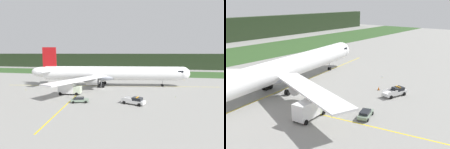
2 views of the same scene
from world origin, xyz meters
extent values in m
plane|color=gray|center=(0.00, 0.00, 0.00)|extent=(320.00, 320.00, 0.00)
cube|color=#2E4F24|center=(0.00, 50.94, 0.02)|extent=(320.00, 31.09, 0.04)
cube|color=#23331C|center=(0.00, 82.89, 5.81)|extent=(288.00, 4.87, 11.63)
cube|color=yellow|center=(1.32, 5.53, 0.00)|extent=(77.71, 12.36, 0.01)
cube|color=yellow|center=(-4.13, -20.45, 0.00)|extent=(5.05, 30.67, 0.01)
cylinder|color=white|center=(1.32, 5.53, 4.81)|extent=(49.31, 12.45, 4.97)
ellipsoid|color=white|center=(26.57, 9.45, 4.81)|extent=(6.17, 5.75, 4.97)
ellipsoid|color=white|center=(-24.42, 1.53, 5.19)|extent=(8.43, 4.90, 3.73)
ellipsoid|color=#B6BCCB|center=(-1.11, 5.15, 3.45)|extent=(10.79, 6.71, 2.73)
cube|color=black|center=(25.39, 9.27, 5.68)|extent=(2.50, 4.94, 0.70)
cube|color=white|center=(-9.70, 16.75, 4.19)|extent=(18.27, 21.32, 0.35)
cylinder|color=#A9A9A9|center=(-5.72, 12.35, 2.96)|extent=(4.16, 2.97, 2.41)
cylinder|color=black|center=(-3.78, 12.65, 2.96)|extent=(0.46, 2.21, 2.22)
cube|color=white|center=(-5.77, -8.51, 4.19)|extent=(12.67, 23.68, 0.35)
cylinder|color=#A9A9A9|center=(-3.32, -3.11, 2.96)|extent=(4.16, 2.97, 2.41)
cylinder|color=black|center=(-1.37, -2.81, 2.96)|extent=(0.46, 2.21, 2.22)
cube|color=#AA1215|center=(-21.45, 1.99, 10.05)|extent=(5.06, 1.21, 8.49)
cube|color=white|center=(-22.48, 5.34, 5.68)|extent=(5.71, 7.23, 0.28)
cube|color=white|center=(-21.41, -1.51, 5.68)|extent=(4.10, 6.94, 0.28)
cylinder|color=gray|center=(19.77, 8.39, 1.61)|extent=(0.20, 0.20, 2.33)
cylinder|color=black|center=(19.73, 8.65, 0.45)|extent=(0.92, 0.36, 0.90)
cylinder|color=black|center=(19.81, 8.13, 0.45)|extent=(0.92, 0.36, 0.90)
cylinder|color=gray|center=(-2.59, 8.19, 1.76)|extent=(0.28, 0.28, 2.33)
cylinder|color=black|center=(-1.85, 7.95, 0.60)|extent=(1.23, 0.48, 1.20)
cylinder|color=black|center=(-1.95, 8.64, 0.60)|extent=(1.23, 0.48, 1.20)
cylinder|color=black|center=(-3.23, 7.73, 0.60)|extent=(1.23, 0.48, 1.20)
cylinder|color=black|center=(-3.34, 8.43, 0.60)|extent=(1.23, 0.48, 1.20)
cylinder|color=gray|center=(-1.60, 1.80, 1.76)|extent=(0.28, 0.28, 2.33)
cylinder|color=black|center=(-0.96, 2.26, 0.60)|extent=(1.23, 0.48, 1.20)
cylinder|color=black|center=(-0.85, 1.56, 0.60)|extent=(1.23, 0.48, 1.20)
cylinder|color=black|center=(-2.35, 2.04, 0.60)|extent=(1.23, 0.48, 1.20)
cylinder|color=black|center=(-2.24, 1.35, 0.60)|extent=(1.23, 0.48, 1.20)
cube|color=white|center=(11.36, -16.66, 0.73)|extent=(5.97, 3.67, 0.70)
cube|color=black|center=(12.33, -16.99, 1.43)|extent=(2.71, 2.44, 0.70)
cube|color=white|center=(10.38, -15.34, 1.31)|extent=(2.59, 0.96, 0.45)
cube|color=white|center=(9.78, -17.12, 1.31)|extent=(2.59, 0.96, 0.45)
cube|color=orange|center=(12.33, -16.99, 1.86)|extent=(0.63, 1.38, 0.16)
cylinder|color=black|center=(13.50, -16.32, 0.38)|extent=(0.80, 0.47, 0.76)
cylinder|color=black|center=(12.86, -18.23, 0.38)|extent=(0.80, 0.47, 0.76)
cylinder|color=black|center=(9.87, -15.10, 0.38)|extent=(0.80, 0.47, 0.76)
cylinder|color=black|center=(9.23, -17.01, 0.38)|extent=(0.80, 0.47, 0.76)
cube|color=beige|center=(-5.48, -10.06, 1.45)|extent=(2.11, 2.57, 2.00)
cube|color=silver|center=(-8.76, -10.37, 1.88)|extent=(4.89, 2.82, 2.86)
cylinder|color=#99999E|center=(-7.83, -10.28, 0.36)|extent=(0.78, 0.17, 1.04)
cylinder|color=#99999E|center=(-9.69, -10.46, 0.36)|extent=(0.78, 0.17, 1.04)
cylinder|color=black|center=(-5.59, -8.87, 0.45)|extent=(0.92, 0.34, 0.90)
cylinder|color=black|center=(-5.37, -11.26, 0.45)|extent=(0.92, 0.34, 0.90)
cylinder|color=black|center=(-10.50, -9.33, 0.45)|extent=(0.92, 0.34, 0.90)
cylinder|color=black|center=(-10.28, -11.72, 0.45)|extent=(0.92, 0.34, 0.90)
cube|color=gray|center=(-1.73, -17.73, 0.57)|extent=(4.63, 2.82, 0.55)
cube|color=black|center=(-1.94, -17.79, 1.08)|extent=(2.74, 2.11, 0.45)
cylinder|color=black|center=(-0.51, -16.47, 0.30)|extent=(0.63, 0.33, 0.60)
cylinder|color=black|center=(-0.04, -18.18, 0.30)|extent=(0.63, 0.33, 0.60)
cylinder|color=black|center=(-3.43, -17.28, 0.30)|extent=(0.63, 0.33, 0.60)
cylinder|color=black|center=(-2.95, -18.99, 0.30)|extent=(0.63, 0.33, 0.60)
cube|color=black|center=(12.76, -12.03, 0.01)|extent=(0.58, 0.58, 0.03)
cone|color=orange|center=(12.76, -12.03, 0.38)|extent=(0.45, 0.45, 0.70)
cylinder|color=yellow|center=(22.26, -7.65, 0.14)|extent=(0.10, 0.10, 0.28)
sphere|color=blue|center=(22.26, -7.65, 0.33)|extent=(0.12, 0.12, 0.12)
cylinder|color=yellow|center=(-24.68, -7.65, 0.16)|extent=(0.10, 0.10, 0.31)
sphere|color=blue|center=(-24.68, -7.65, 0.36)|extent=(0.12, 0.12, 0.12)
camera|label=1|loc=(14.90, -58.32, 12.19)|focal=28.62mm
camera|label=2|loc=(-38.66, -40.66, 19.56)|focal=43.18mm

